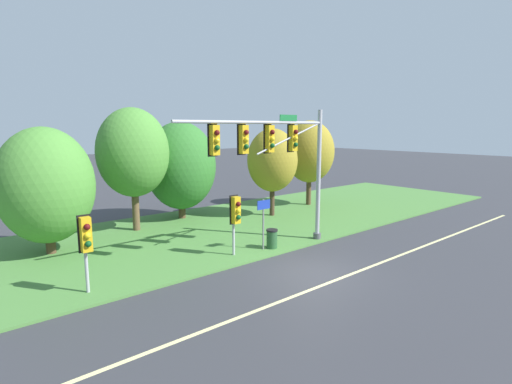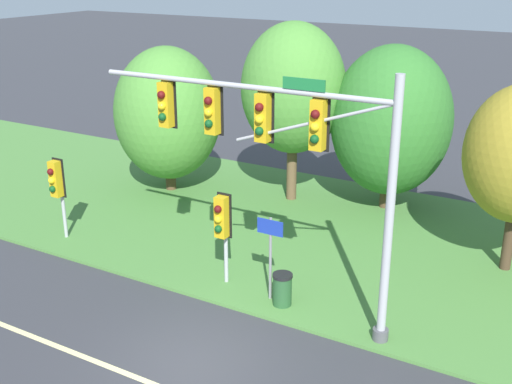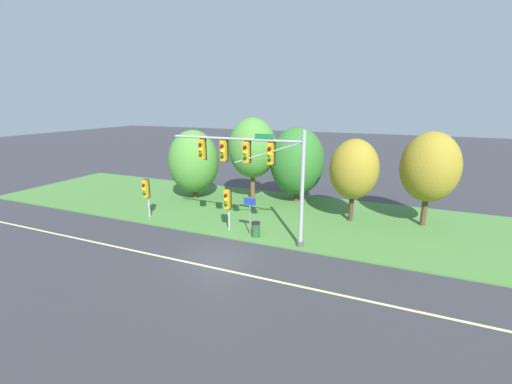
{
  "view_description": "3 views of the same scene",
  "coord_description": "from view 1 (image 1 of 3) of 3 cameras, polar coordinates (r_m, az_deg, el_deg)",
  "views": [
    {
      "loc": [
        -11.95,
        -10.51,
        5.92
      ],
      "look_at": [
        -0.37,
        3.19,
        2.99
      ],
      "focal_mm": 28.0,
      "sensor_mm": 36.0,
      "label": 1
    },
    {
      "loc": [
        7.9,
        -10.6,
        9.13
      ],
      "look_at": [
        -0.49,
        3.96,
        2.98
      ],
      "focal_mm": 45.0,
      "sensor_mm": 36.0,
      "label": 2
    },
    {
      "loc": [
        8.64,
        -14.93,
        8.25
      ],
      "look_at": [
        0.19,
        4.57,
        2.6
      ],
      "focal_mm": 24.0,
      "sensor_mm": 36.0,
      "label": 3
    }
  ],
  "objects": [
    {
      "name": "tree_left_of_mast",
      "position": [
        23.28,
        -17.17,
        5.36
      ],
      "size": [
        3.96,
        3.96,
        6.9
      ],
      "color": "brown",
      "rests_on": "grass_verge"
    },
    {
      "name": "tree_nearest_road",
      "position": [
        20.51,
        -27.83,
        0.8
      ],
      "size": [
        4.25,
        4.25,
        5.85
      ],
      "color": "#4C3823",
      "rests_on": "grass_verge"
    },
    {
      "name": "tree_tall_centre",
      "position": [
        30.12,
        7.65,
        5.7
      ],
      "size": [
        3.68,
        3.68,
        6.31
      ],
      "color": "#4C3823",
      "rests_on": "grass_verge"
    },
    {
      "name": "traffic_signal_mast",
      "position": [
        18.6,
        3.2,
        5.81
      ],
      "size": [
        8.52,
        0.49,
        6.68
      ],
      "color": "#9EA0A5",
      "rests_on": "grass_verge"
    },
    {
      "name": "lane_stripe",
      "position": [
        16.27,
        11.29,
        -12.25
      ],
      "size": [
        36.0,
        0.16,
        0.01
      ],
      "primitive_type": "cube",
      "color": "beige",
      "rests_on": "ground"
    },
    {
      "name": "tree_mid_verge",
      "position": [
        26.15,
        2.35,
        4.53
      ],
      "size": [
        3.3,
        3.3,
        5.74
      ],
      "color": "#423021",
      "rests_on": "grass_verge"
    },
    {
      "name": "tree_behind_signpost",
      "position": [
        25.83,
        -10.7,
        3.69
      ],
      "size": [
        4.45,
        4.45,
        6.17
      ],
      "color": "#4C3823",
      "rests_on": "grass_verge"
    },
    {
      "name": "trash_bin",
      "position": [
        19.5,
        2.29,
        -6.66
      ],
      "size": [
        0.56,
        0.56,
        0.93
      ],
      "color": "#234C28",
      "rests_on": "grass_verge"
    },
    {
      "name": "pedestrian_signal_near_kerb",
      "position": [
        15.06,
        -23.12,
        -6.12
      ],
      "size": [
        0.46,
        0.55,
        2.83
      ],
      "color": "#9EA0A5",
      "rests_on": "grass_verge"
    },
    {
      "name": "grass_verge",
      "position": [
        23.01,
        -7.5,
        -5.59
      ],
      "size": [
        48.0,
        11.5,
        0.1
      ],
      "primitive_type": "cube",
      "color": "#477A38",
      "rests_on": "ground"
    },
    {
      "name": "route_sign_post",
      "position": [
        19.01,
        1.07,
        -3.55
      ],
      "size": [
        0.78,
        0.08,
        2.45
      ],
      "color": "slate",
      "rests_on": "grass_verge"
    },
    {
      "name": "pedestrian_signal_further_along",
      "position": [
        17.99,
        -2.93,
        -3.04
      ],
      "size": [
        0.46,
        0.55,
        2.81
      ],
      "color": "#9EA0A5",
      "rests_on": "grass_verge"
    },
    {
      "name": "ground_plane",
      "position": [
        16.99,
        8.07,
        -11.23
      ],
      "size": [
        160.0,
        160.0,
        0.0
      ],
      "primitive_type": "plane",
      "color": "#333338"
    }
  ]
}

